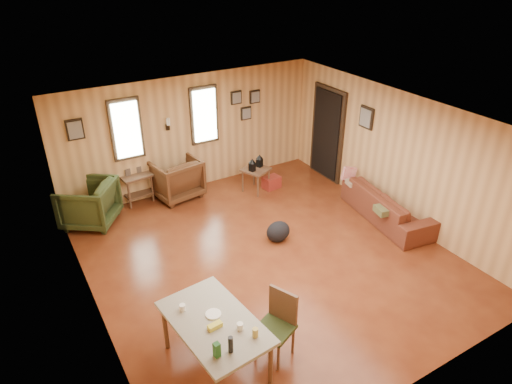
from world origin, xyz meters
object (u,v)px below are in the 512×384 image
Objects in this scene: side_table at (256,168)px; end_table at (136,182)px; recliner_green at (88,201)px; dining_table at (215,326)px; recliner_brown at (176,176)px; sofa at (389,200)px.

end_table is at bearing 159.35° from side_table.
recliner_green is 4.20m from dining_table.
dining_table is at bearing 65.27° from recliner_brown.
recliner_green is at bearing 171.88° from side_table.
recliner_brown is 0.61× the size of dining_table.
recliner_green is 0.62× the size of dining_table.
side_table is (-1.56, 2.25, 0.14)m from sofa.
recliner_brown is at bearing -16.72° from end_table.
dining_table is at bearing -126.74° from side_table.
recliner_green is at bearing -3.54° from recliner_brown.
recliner_brown reaches higher than sofa.
side_table is at bearing 148.62° from recliner_brown.
dining_table is at bearing -95.87° from end_table.
dining_table is (-2.76, -3.70, 0.13)m from side_table.
recliner_brown is at bearing 55.72° from sofa.
recliner_brown is (-3.09, 2.88, 0.06)m from sofa.
recliner_green is (-1.77, -0.16, 0.00)m from recliner_brown.
recliner_green is at bearing -158.57° from end_table.
side_table reaches higher than end_table.
end_table is at bearing 147.33° from recliner_green.
side_table is (3.29, -0.47, 0.07)m from recliner_green.
dining_table is (-1.23, -4.33, 0.20)m from recliner_brown.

